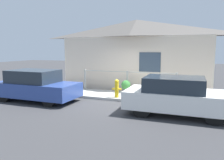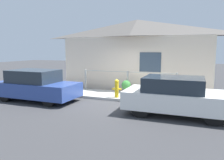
{
  "view_description": "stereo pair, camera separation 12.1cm",
  "coord_description": "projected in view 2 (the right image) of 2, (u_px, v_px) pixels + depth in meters",
  "views": [
    {
      "loc": [
        3.09,
        -8.93,
        2.28
      ],
      "look_at": [
        -0.33,
        0.3,
        0.9
      ],
      "focal_mm": 35.0,
      "sensor_mm": 36.0,
      "label": 1
    },
    {
      "loc": [
        3.21,
        -8.88,
        2.28
      ],
      "look_at": [
        -0.33,
        0.3,
        0.9
      ],
      "focal_mm": 35.0,
      "sensor_mm": 36.0,
      "label": 2
    }
  ],
  "objects": [
    {
      "name": "fire_hydrant",
      "position": [
        117.0,
        88.0,
        9.91
      ],
      "size": [
        0.43,
        0.19,
        0.82
      ],
      "color": "yellow",
      "rests_on": "sidewalk"
    },
    {
      "name": "car_right",
      "position": [
        176.0,
        96.0,
        7.62
      ],
      "size": [
        3.64,
        1.77,
        1.33
      ],
      "rotation": [
        0.0,
        0.0,
        0.0
      ],
      "color": "white",
      "rests_on": "ground_plane"
    },
    {
      "name": "house",
      "position": [
        136.0,
        33.0,
        12.2
      ],
      "size": [
        8.49,
        2.23,
        3.94
      ],
      "color": "beige",
      "rests_on": "ground_plane"
    },
    {
      "name": "car_left",
      "position": [
        36.0,
        86.0,
        9.78
      ],
      "size": [
        3.8,
        1.7,
        1.38
      ],
      "rotation": [
        0.0,
        0.0,
        -0.01
      ],
      "color": "#2D4793",
      "rests_on": "ground_plane"
    },
    {
      "name": "ground_plane",
      "position": [
        117.0,
        101.0,
        9.67
      ],
      "size": [
        60.0,
        60.0,
        0.0
      ],
      "primitive_type": "plane",
      "color": "#38383A"
    },
    {
      "name": "potted_plant_near_hydrant",
      "position": [
        126.0,
        85.0,
        11.01
      ],
      "size": [
        0.47,
        0.47,
        0.62
      ],
      "color": "slate",
      "rests_on": "sidewalk"
    },
    {
      "name": "fence",
      "position": [
        128.0,
        80.0,
        11.09
      ],
      "size": [
        4.9,
        0.1,
        1.09
      ],
      "color": "#999993",
      "rests_on": "sidewalk"
    },
    {
      "name": "sidewalk",
      "position": [
        123.0,
        96.0,
        10.49
      ],
      "size": [
        24.0,
        1.8,
        0.12
      ],
      "color": "#B2AFA8",
      "rests_on": "ground_plane"
    }
  ]
}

